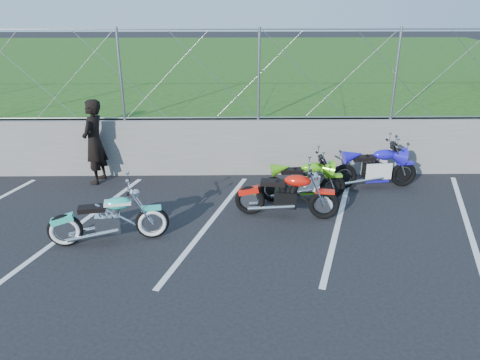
{
  "coord_description": "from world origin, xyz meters",
  "views": [
    {
      "loc": [
        0.43,
        -6.78,
        3.99
      ],
      "look_at": [
        0.56,
        1.3,
        0.72
      ],
      "focal_mm": 35.0,
      "sensor_mm": 36.0,
      "label": 1
    }
  ],
  "objects_px": {
    "sportbike_blue": "(376,169)",
    "person_standing": "(94,142)",
    "cruiser_turquoise": "(110,220)",
    "naked_orange": "(288,196)",
    "sportbike_green": "(304,182)"
  },
  "relations": [
    {
      "from": "cruiser_turquoise",
      "to": "sportbike_green",
      "type": "relative_size",
      "value": 1.12
    },
    {
      "from": "naked_orange",
      "to": "person_standing",
      "type": "xyz_separation_m",
      "value": [
        -4.06,
        1.82,
        0.52
      ]
    },
    {
      "from": "sportbike_green",
      "to": "person_standing",
      "type": "xyz_separation_m",
      "value": [
        -4.48,
        1.05,
        0.54
      ]
    },
    {
      "from": "cruiser_turquoise",
      "to": "naked_orange",
      "type": "relative_size",
      "value": 1.02
    },
    {
      "from": "sportbike_green",
      "to": "sportbike_blue",
      "type": "distance_m",
      "value": 1.74
    },
    {
      "from": "sportbike_blue",
      "to": "person_standing",
      "type": "relative_size",
      "value": 1.02
    },
    {
      "from": "sportbike_green",
      "to": "person_standing",
      "type": "bearing_deg",
      "value": 162.24
    },
    {
      "from": "sportbike_green",
      "to": "person_standing",
      "type": "distance_m",
      "value": 4.63
    },
    {
      "from": "person_standing",
      "to": "naked_orange",
      "type": "bearing_deg",
      "value": 77.0
    },
    {
      "from": "naked_orange",
      "to": "sportbike_green",
      "type": "relative_size",
      "value": 1.1
    },
    {
      "from": "naked_orange",
      "to": "sportbike_blue",
      "type": "xyz_separation_m",
      "value": [
        2.04,
        1.39,
        0.01
      ]
    },
    {
      "from": "sportbike_blue",
      "to": "person_standing",
      "type": "distance_m",
      "value": 6.14
    },
    {
      "from": "sportbike_green",
      "to": "sportbike_blue",
      "type": "height_order",
      "value": "sportbike_blue"
    },
    {
      "from": "naked_orange",
      "to": "sportbike_green",
      "type": "bearing_deg",
      "value": 70.9
    },
    {
      "from": "cruiser_turquoise",
      "to": "sportbike_blue",
      "type": "relative_size",
      "value": 1.05
    }
  ]
}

